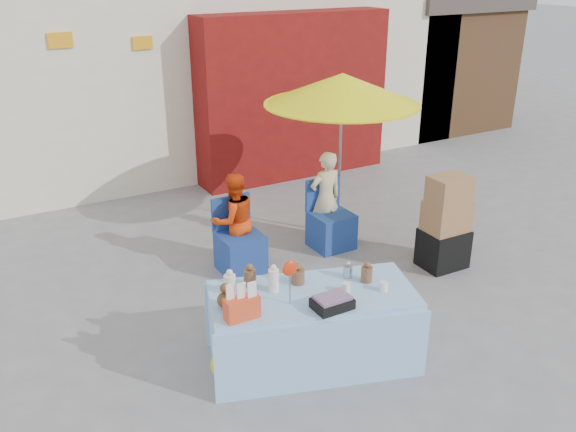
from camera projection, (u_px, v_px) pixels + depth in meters
ground at (315, 333)px, 5.90m from camera, size 80.00×80.00×0.00m
market_table at (312, 326)px, 5.36m from camera, size 1.99×1.37×1.10m
chair_left at (240, 250)px, 7.00m from camera, size 0.49×0.48×0.85m
chair_right at (331, 228)px, 7.57m from camera, size 0.49×0.48×0.85m
vendor_orange at (234, 221)px, 6.99m from camera, size 0.56×0.44×1.14m
vendor_beige at (325, 198)px, 7.55m from camera, size 0.44×0.29×1.20m
umbrella at (342, 90)px, 7.30m from camera, size 1.90×1.90×2.09m
box_stack at (445, 226)px, 6.98m from camera, size 0.51×0.43×1.12m
tarp_bundle at (250, 359)px, 5.25m from camera, size 0.79×0.68×0.32m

